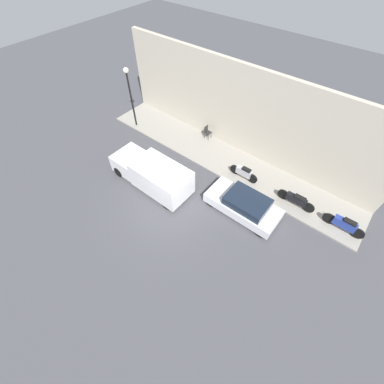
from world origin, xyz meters
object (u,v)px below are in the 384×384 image
object	(u,v)px
parked_car	(244,205)
motorcycle_blue	(344,224)
cafe_chair	(207,131)
motorcycle_black	(296,200)
streetlamp	(129,88)
delivery_van	(152,173)
scooter_silver	(244,173)

from	to	relation	value
parked_car	motorcycle_blue	distance (m)	5.18
parked_car	cafe_chair	world-z (taller)	parked_car
motorcycle_black	streetlamp	bearing A→B (deg)	91.68
streetlamp	cafe_chair	world-z (taller)	streetlamp
parked_car	streetlamp	world-z (taller)	streetlamp
delivery_van	scooter_silver	distance (m)	5.56
parked_car	delivery_van	world-z (taller)	delivery_van
cafe_chair	delivery_van	bearing A→B (deg)	-179.50
parked_car	motorcycle_black	distance (m)	3.01
motorcycle_blue	streetlamp	world-z (taller)	streetlamp
delivery_van	streetlamp	world-z (taller)	streetlamp
motorcycle_blue	streetlamp	distance (m)	15.42
streetlamp	motorcycle_blue	bearing A→B (deg)	-88.65
streetlamp	cafe_chair	distance (m)	6.02
cafe_chair	motorcycle_blue	bearing A→B (deg)	-99.91
motorcycle_black	parked_car	bearing A→B (deg)	135.95
scooter_silver	parked_car	bearing A→B (deg)	-148.79
cafe_chair	scooter_silver	bearing A→B (deg)	-113.38
motorcycle_black	cafe_chair	bearing A→B (deg)	76.82
parked_car	streetlamp	bearing A→B (deg)	80.32
delivery_van	cafe_chair	distance (m)	5.56
scooter_silver	streetlamp	bearing A→B (deg)	92.14
parked_car	delivery_van	bearing A→B (deg)	106.94
delivery_van	streetlamp	bearing A→B (deg)	56.27
motorcycle_black	cafe_chair	distance (m)	7.71
delivery_van	motorcycle_blue	bearing A→B (deg)	-69.41
parked_car	scooter_silver	bearing A→B (deg)	31.21
delivery_van	motorcycle_blue	size ratio (longest dim) A/B	2.45
streetlamp	delivery_van	bearing A→B (deg)	-123.73
streetlamp	parked_car	bearing A→B (deg)	-99.68
cafe_chair	parked_car	bearing A→B (deg)	-125.88
delivery_van	scooter_silver	world-z (taller)	delivery_van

